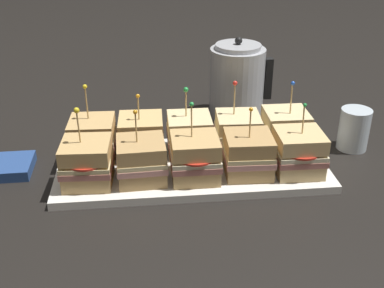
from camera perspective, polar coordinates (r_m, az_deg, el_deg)
ground_plane at (r=1.08m, az=-0.00°, el=-3.13°), size 6.00×6.00×0.00m
serving_platter at (r=1.08m, az=-0.00°, el=-2.72°), size 0.59×0.26×0.02m
sandwich_front_far_left at (r=1.00m, az=-12.32°, el=-2.19°), size 0.11×0.11×0.17m
sandwich_front_left at (r=1.00m, az=-6.02°, el=-1.93°), size 0.11×0.11×0.16m
sandwich_front_center at (r=1.00m, az=0.46°, el=-1.65°), size 0.10×0.11×0.17m
sandwich_front_right at (r=1.02m, az=6.67°, el=-1.24°), size 0.11×0.11×0.15m
sandwich_front_far_right at (r=1.05m, az=12.50°, el=-0.98°), size 0.10×0.11×0.16m
sandwich_back_far_left at (r=1.10m, az=-11.68°, el=0.60°), size 0.11×0.11×0.17m
sandwich_back_left at (r=1.10m, az=-6.03°, el=0.88°), size 0.10×0.10×0.15m
sandwich_back_center at (r=1.10m, az=-0.38°, el=1.17°), size 0.10×0.10×0.16m
sandwich_back_right at (r=1.12m, az=5.44°, el=1.33°), size 0.11×0.11×0.17m
sandwich_back_far_right at (r=1.14m, az=10.98°, el=1.64°), size 0.10×0.10×0.17m
kettle_steel at (r=1.33m, az=5.37°, el=7.41°), size 0.17×0.15×0.22m
drinking_glass at (r=1.22m, az=18.65°, el=1.68°), size 0.07×0.07×0.10m
napkin_stack at (r=1.15m, az=-20.92°, el=-2.53°), size 0.11×0.11×0.02m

